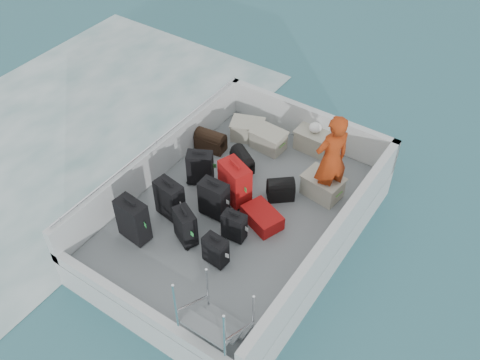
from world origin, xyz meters
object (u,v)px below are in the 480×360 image
object	(u,v)px
suitcase_2	(200,168)
suitcase_7	(234,226)
suitcase_3	(185,227)
passenger	(331,159)
crate_3	(322,187)
crate_0	(247,131)
suitcase_0	(133,220)
suitcase_5	(235,183)
crate_2	(314,141)
suitcase_1	(170,200)
crate_1	(268,140)
suitcase_6	(216,251)
suitcase_4	(214,199)
suitcase_8	(262,217)

from	to	relation	value
suitcase_2	suitcase_7	size ratio (longest dim) A/B	1.23
suitcase_3	passenger	distance (m)	2.63
crate_3	passenger	world-z (taller)	passenger
suitcase_3	crate_0	size ratio (longest dim) A/B	1.07
crate_3	suitcase_0	bearing A→B (deg)	-128.66
suitcase_3	crate_3	world-z (taller)	suitcase_3
crate_0	passenger	bearing A→B (deg)	-16.06
suitcase_5	crate_2	world-z (taller)	suitcase_5
suitcase_7	suitcase_3	bearing A→B (deg)	-146.79
crate_0	passenger	size ratio (longest dim) A/B	0.34
suitcase_1	crate_2	world-z (taller)	suitcase_1
suitcase_3	crate_1	world-z (taller)	suitcase_3
suitcase_6	suitcase_4	bearing A→B (deg)	131.52
suitcase_2	crate_0	size ratio (longest dim) A/B	1.09
suitcase_0	crate_3	distance (m)	3.29
suitcase_4	crate_2	xyz separation A→B (m)	(0.56, 2.46, -0.15)
suitcase_0	passenger	xyz separation A→B (m)	(2.13, 2.56, 0.48)
suitcase_8	crate_1	xyz separation A→B (m)	(-0.95, 1.71, 0.05)
suitcase_5	passenger	bearing A→B (deg)	58.30
suitcase_0	crate_0	world-z (taller)	suitcase_0
suitcase_5	crate_3	world-z (taller)	suitcase_5
crate_2	suitcase_3	bearing A→B (deg)	-100.54
suitcase_6	crate_1	bearing A→B (deg)	109.84
crate_0	crate_1	bearing A→B (deg)	-3.31
suitcase_0	suitcase_1	bearing A→B (deg)	81.60
suitcase_5	suitcase_7	size ratio (longest dim) A/B	1.46
suitcase_2	crate_3	bearing A→B (deg)	-3.00
passenger	crate_2	bearing A→B (deg)	-110.39
suitcase_3	passenger	xyz separation A→B (m)	(1.40, 2.15, 0.55)
suitcase_2	suitcase_4	distance (m)	0.84
crate_1	passenger	distance (m)	1.78
crate_1	passenger	bearing A→B (deg)	-19.94
suitcase_1	suitcase_8	distance (m)	1.56
suitcase_7	crate_2	bearing A→B (deg)	85.50
suitcase_3	crate_0	world-z (taller)	suitcase_3
crate_0	crate_3	distance (m)	2.05
suitcase_2	crate_1	world-z (taller)	suitcase_2
suitcase_2	suitcase_6	distance (m)	1.85
suitcase_7	suitcase_2	bearing A→B (deg)	144.23
suitcase_0	passenger	distance (m)	3.37
suitcase_0	suitcase_2	world-z (taller)	suitcase_0
suitcase_7	suitcase_8	bearing A→B (deg)	64.00
suitcase_1	crate_3	world-z (taller)	suitcase_1
suitcase_2	suitcase_1	bearing A→B (deg)	-113.34
suitcase_0	crate_0	xyz separation A→B (m)	(0.09, 3.15, -0.21)
suitcase_5	crate_1	world-z (taller)	suitcase_5
suitcase_3	crate_0	bearing A→B (deg)	129.53
crate_2	passenger	distance (m)	1.47
suitcase_4	crate_3	xyz separation A→B (m)	(1.29, 1.43, -0.15)
crate_1	crate_2	world-z (taller)	crate_2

